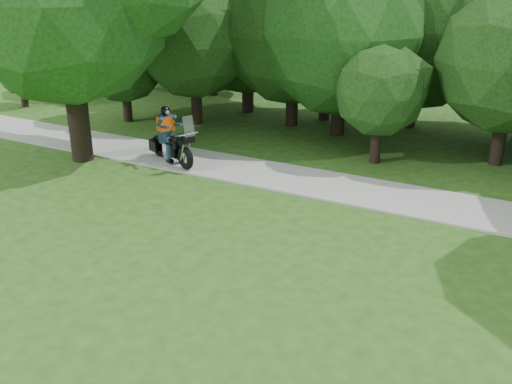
% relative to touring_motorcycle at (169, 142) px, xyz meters
% --- Properties ---
extents(ground, '(100.00, 100.00, 0.00)m').
position_rel_touring_motorcycle_xyz_m(ground, '(7.74, -7.53, -0.71)').
color(ground, '#225217').
rests_on(ground, ground).
extents(walkway, '(60.00, 2.20, 0.06)m').
position_rel_touring_motorcycle_xyz_m(walkway, '(7.74, 0.47, -0.68)').
color(walkway, '#9E9E99').
rests_on(walkway, ground).
extents(tree_line, '(39.61, 12.45, 7.65)m').
position_rel_touring_motorcycle_xyz_m(tree_line, '(8.13, 6.98, 2.95)').
color(tree_line, black).
rests_on(tree_line, ground).
extents(touring_motorcycle, '(2.24, 1.38, 1.80)m').
position_rel_touring_motorcycle_xyz_m(touring_motorcycle, '(0.00, 0.00, 0.00)').
color(touring_motorcycle, black).
rests_on(touring_motorcycle, walkway).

